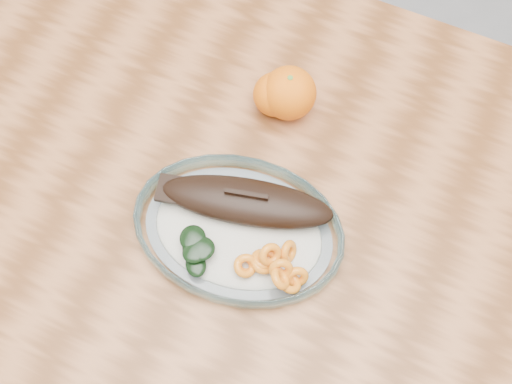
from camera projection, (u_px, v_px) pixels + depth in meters
ground at (243, 305)px, 1.63m from camera, size 3.00×3.00×0.00m
dining_table at (236, 203)px, 1.03m from camera, size 1.20×0.80×0.75m
plated_meal at (239, 227)px, 0.89m from camera, size 0.60×0.60×0.08m
orange_left at (289, 93)px, 0.96m from camera, size 0.08×0.08×0.08m
orange_right at (276, 94)px, 0.96m from camera, size 0.07×0.07×0.07m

